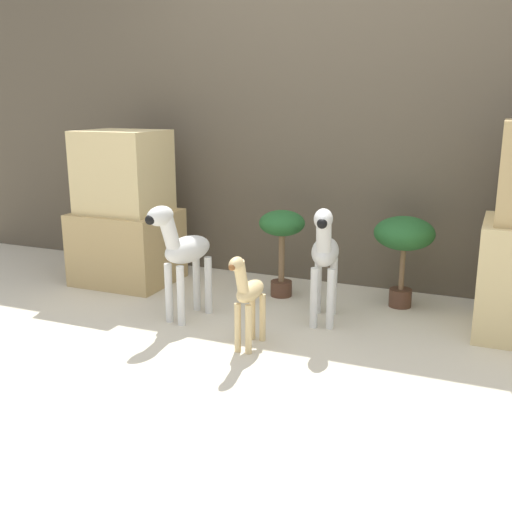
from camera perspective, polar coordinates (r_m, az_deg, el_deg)
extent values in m
plane|color=beige|center=(3.07, -0.48, -9.74)|extent=(14.00, 14.00, 0.00)
cube|color=brown|center=(4.17, 7.58, 12.27)|extent=(6.40, 0.08, 2.20)
cube|color=tan|center=(4.35, -12.15, 0.86)|extent=(0.65, 0.57, 0.51)
cube|color=#DBC184|center=(4.26, -12.53, 7.84)|extent=(0.55, 0.48, 0.56)
cylinder|color=silver|center=(3.41, 7.11, -4.07)|extent=(0.04, 0.04, 0.35)
cylinder|color=silver|center=(3.42, 5.54, -3.99)|extent=(0.04, 0.04, 0.35)
cylinder|color=silver|center=(3.65, 7.38, -2.83)|extent=(0.04, 0.04, 0.35)
cylinder|color=silver|center=(3.65, 5.91, -2.76)|extent=(0.04, 0.04, 0.35)
ellipsoid|color=silver|center=(3.47, 6.61, 0.43)|extent=(0.23, 0.38, 0.16)
cylinder|color=silver|center=(3.29, 6.47, 2.08)|extent=(0.11, 0.16, 0.23)
ellipsoid|color=silver|center=(3.20, 6.43, 3.52)|extent=(0.14, 0.20, 0.11)
sphere|color=black|center=(3.13, 6.31, 3.09)|extent=(0.06, 0.06, 0.06)
cube|color=black|center=(3.29, 6.48, 2.26)|extent=(0.04, 0.09, 0.19)
cylinder|color=silver|center=(3.46, -7.17, -3.78)|extent=(0.04, 0.04, 0.35)
cylinder|color=silver|center=(3.52, -8.30, -3.50)|extent=(0.04, 0.04, 0.35)
cylinder|color=silver|center=(3.64, -4.56, -2.78)|extent=(0.04, 0.04, 0.35)
cylinder|color=silver|center=(3.70, -5.68, -2.53)|extent=(0.04, 0.04, 0.35)
ellipsoid|color=silver|center=(3.52, -6.51, 0.64)|extent=(0.23, 0.38, 0.16)
cylinder|color=silver|center=(3.38, -8.26, 2.35)|extent=(0.11, 0.16, 0.23)
ellipsoid|color=silver|center=(3.31, -9.11, 3.79)|extent=(0.14, 0.20, 0.11)
sphere|color=black|center=(3.26, -10.05, 3.41)|extent=(0.06, 0.06, 0.06)
cube|color=black|center=(3.37, -8.27, 2.53)|extent=(0.04, 0.09, 0.19)
cylinder|color=#E0C184|center=(3.07, -0.72, -7.01)|extent=(0.03, 0.03, 0.26)
cylinder|color=#E0C184|center=(3.10, -1.76, -6.85)|extent=(0.03, 0.03, 0.26)
cylinder|color=#E0C184|center=(3.23, 0.63, -5.89)|extent=(0.03, 0.03, 0.26)
cylinder|color=#E0C184|center=(3.26, -0.36, -5.74)|extent=(0.03, 0.03, 0.26)
ellipsoid|color=#E0C184|center=(3.11, -0.55, -3.36)|extent=(0.10, 0.27, 0.10)
cylinder|color=#E0C184|center=(2.97, -1.43, -2.00)|extent=(0.06, 0.11, 0.19)
ellipsoid|color=#E0C184|center=(2.90, -1.90, -0.74)|extent=(0.06, 0.11, 0.07)
sphere|color=brown|center=(2.86, -2.31, -1.09)|extent=(0.03, 0.03, 0.03)
cylinder|color=#513323|center=(3.99, 2.42, -3.10)|extent=(0.14, 0.14, 0.10)
cylinder|color=brown|center=(3.93, 2.45, -0.25)|extent=(0.04, 0.04, 0.31)
ellipsoid|color=#235B28|center=(3.88, 2.49, 3.15)|extent=(0.30, 0.30, 0.16)
cylinder|color=#513323|center=(3.89, 13.57, -3.88)|extent=(0.14, 0.14, 0.11)
cylinder|color=brown|center=(3.84, 13.73, -1.25)|extent=(0.03, 0.03, 0.26)
ellipsoid|color=#235B28|center=(3.78, 13.95, 2.12)|extent=(0.37, 0.37, 0.20)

